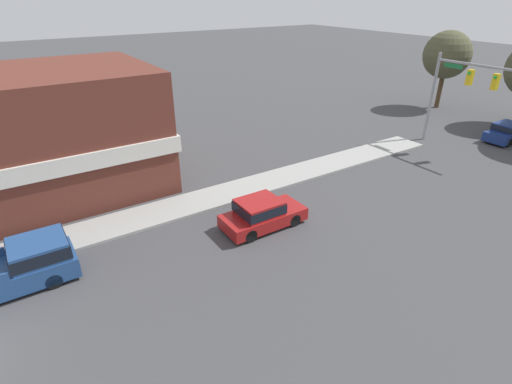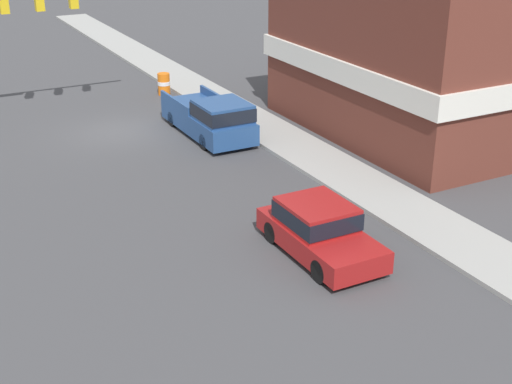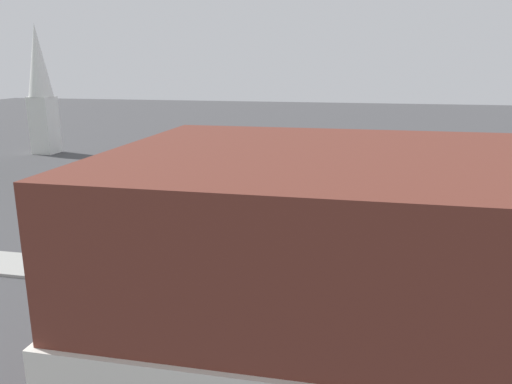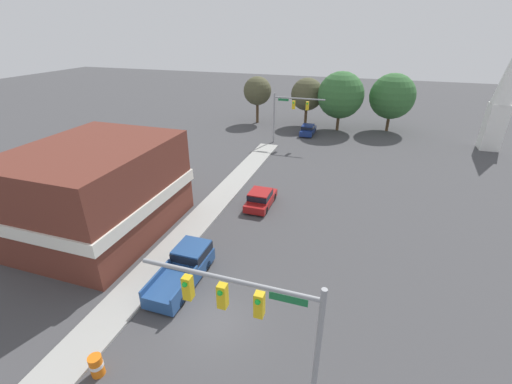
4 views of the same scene
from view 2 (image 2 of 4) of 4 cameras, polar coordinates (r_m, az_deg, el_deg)
name	(u,v)px [view 2 (image 2 of 4)]	position (r m, az deg, el deg)	size (l,w,h in m)	color
ground_plane	(119,132)	(31.35, -10.92, 4.74)	(200.00, 200.00, 0.00)	#424244
sidewalk_curb	(237,112)	(33.32, -1.53, 6.40)	(2.40, 60.00, 0.14)	#9E9E99
near_signal_assembly	(9,11)	(32.71, -19.14, 13.54)	(7.17, 0.49, 6.69)	gray
car_lead	(319,228)	(20.41, 5.06, -2.92)	(1.91, 4.23, 1.52)	black
pickup_truck_parked	(212,117)	(29.88, -3.51, 5.98)	(2.04, 5.56, 1.79)	black
construction_barrel	(164,84)	(36.61, -7.38, 8.57)	(0.63, 0.63, 1.10)	orange
corner_brick_building	(431,50)	(31.34, 13.80, 10.96)	(9.49, 11.93, 6.91)	brown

